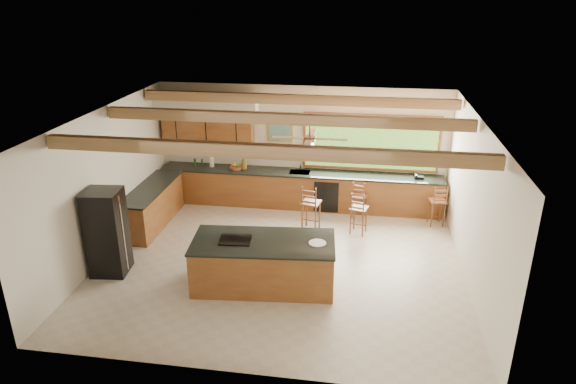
# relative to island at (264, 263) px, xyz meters

# --- Properties ---
(ground) EXTENTS (7.20, 7.20, 0.00)m
(ground) POSITION_rel_island_xyz_m (0.18, 0.85, -0.46)
(ground) COLOR #C0B69F
(ground) RESTS_ON ground
(room_shell) EXTENTS (7.27, 6.54, 3.02)m
(room_shell) POSITION_rel_island_xyz_m (0.01, 1.50, 1.76)
(room_shell) COLOR beige
(room_shell) RESTS_ON ground
(counter_run) EXTENTS (7.12, 3.10, 1.27)m
(counter_run) POSITION_rel_island_xyz_m (-0.64, 3.37, 0.01)
(counter_run) COLOR brown
(counter_run) RESTS_ON ground
(island) EXTENTS (2.70, 1.45, 0.93)m
(island) POSITION_rel_island_xyz_m (0.00, 0.00, 0.00)
(island) COLOR brown
(island) RESTS_ON ground
(refrigerator) EXTENTS (0.73, 0.71, 1.70)m
(refrigerator) POSITION_rel_island_xyz_m (-3.04, 0.00, 0.40)
(refrigerator) COLOR black
(refrigerator) RESTS_ON ground
(bar_stool_a) EXTENTS (0.47, 0.47, 1.11)m
(bar_stool_a) POSITION_rel_island_xyz_m (0.61, 2.39, 0.20)
(bar_stool_a) COLOR brown
(bar_stool_a) RESTS_ON ground
(bar_stool_b) EXTENTS (0.44, 0.44, 1.00)m
(bar_stool_b) POSITION_rel_island_xyz_m (1.69, 2.39, 0.14)
(bar_stool_b) COLOR brown
(bar_stool_b) RESTS_ON ground
(bar_stool_c) EXTENTS (0.42, 0.42, 0.95)m
(bar_stool_c) POSITION_rel_island_xyz_m (1.69, 3.24, 0.11)
(bar_stool_c) COLOR brown
(bar_stool_c) RESTS_ON ground
(bar_stool_d) EXTENTS (0.42, 0.42, 1.00)m
(bar_stool_d) POSITION_rel_island_xyz_m (3.48, 3.12, 0.14)
(bar_stool_d) COLOR brown
(bar_stool_d) RESTS_ON ground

